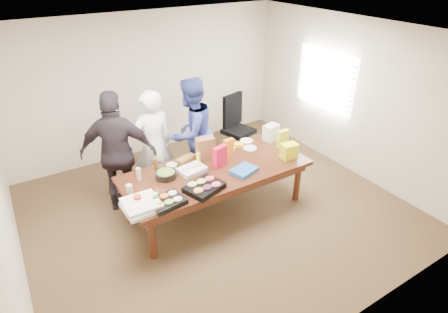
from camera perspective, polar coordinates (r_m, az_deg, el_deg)
floor at (r=5.92m, az=-1.15°, el=-8.26°), size 5.50×5.00×0.02m
ceiling at (r=4.78m, az=-1.48°, el=18.59°), size 5.50×5.00×0.02m
wall_back at (r=7.32m, az=-11.55°, el=10.80°), size 5.50×0.04×2.70m
wall_front at (r=3.62m, az=19.84°, el=-11.12°), size 5.50×0.04×2.70m
wall_right at (r=6.91m, az=18.93°, el=8.71°), size 0.04×5.00×2.70m
window_panel at (r=7.21m, az=15.36°, el=11.34°), size 0.03×1.40×1.10m
window_blinds at (r=7.19m, az=15.13°, el=11.30°), size 0.04×1.36×1.00m
conference_table at (r=5.69m, az=-1.18°, el=-5.18°), size 2.80×1.20×0.75m
office_chair at (r=7.15m, az=2.28°, el=4.32°), size 0.72×0.72×1.16m
person_center at (r=5.89m, az=-10.91°, el=1.64°), size 0.69×0.48×1.83m
person_right at (r=6.18m, az=-5.04°, el=3.68°), size 1.11×1.00×1.88m
person_left at (r=5.69m, az=-16.04°, el=0.47°), size 1.22×0.95×1.93m
veggie_tray at (r=4.80m, az=-8.86°, el=-6.96°), size 0.48×0.40×0.07m
fruit_tray at (r=5.01m, az=-3.08°, el=-4.81°), size 0.59×0.52×0.07m
sheet_cake at (r=5.43m, az=-4.98°, el=-2.06°), size 0.43×0.35×0.07m
salad_bowl at (r=5.33m, az=-9.00°, el=-2.80°), size 0.37×0.37×0.10m
chip_bag_blue at (r=5.41m, az=3.11°, el=-2.16°), size 0.43×0.37×0.06m
chip_bag_red at (r=5.49m, az=-0.65°, el=0.02°), size 0.24×0.14×0.32m
chip_bag_yellow at (r=6.12m, az=9.11°, el=2.74°), size 0.20×0.09×0.30m
chip_bag_orange at (r=5.83m, az=0.73°, el=1.50°), size 0.18×0.10×0.26m
mayo_jar at (r=5.75m, az=-3.24°, el=0.27°), size 0.09×0.09×0.13m
mustard_bottle at (r=5.59m, az=-4.00°, el=-0.31°), size 0.07×0.07×0.18m
dressing_bottle at (r=5.52m, az=-10.55°, el=-1.16°), size 0.08×0.08×0.19m
ranch_bottle at (r=5.33m, az=-13.06°, el=-2.66°), size 0.07×0.07×0.19m
banana_bunch at (r=6.09m, az=2.11°, el=1.75°), size 0.24×0.22×0.07m
bread_loaf at (r=5.63m, az=-5.89°, el=-0.59°), size 0.32×0.21×0.12m
kraft_bag at (r=5.68m, az=-2.90°, el=1.23°), size 0.29×0.19×0.36m
red_cup at (r=4.84m, az=-13.20°, el=-6.64°), size 0.11×0.11×0.13m
clear_cup_a at (r=4.88m, az=-10.65°, el=-6.19°), size 0.09×0.09×0.11m
clear_cup_b at (r=5.10m, az=-14.45°, el=-4.86°), size 0.11×0.11×0.12m
pizza_box_lower at (r=4.78m, az=-12.69°, el=-7.71°), size 0.45×0.45×0.05m
pizza_box_upper at (r=4.76m, az=-12.71°, el=-7.10°), size 0.44×0.44×0.05m
plate_a at (r=6.07m, az=4.02°, el=1.33°), size 0.28×0.28×0.01m
plate_b at (r=6.31m, az=3.52°, el=2.47°), size 0.22×0.22×0.01m
dip_bowl_a at (r=6.00m, az=1.07°, el=1.25°), size 0.16×0.16×0.06m
dip_bowl_b at (r=5.55m, az=-8.08°, el=-1.51°), size 0.20×0.20×0.06m
grocery_bag_white at (r=6.34m, az=7.27°, el=3.72°), size 0.29×0.23×0.27m
grocery_bag_yellow at (r=5.81m, az=10.05°, el=0.85°), size 0.26×0.19×0.25m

